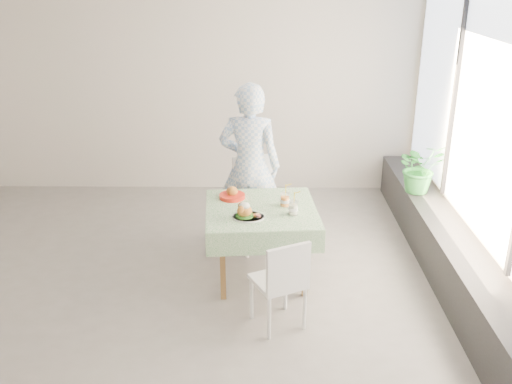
{
  "coord_description": "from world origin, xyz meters",
  "views": [
    {
      "loc": [
        0.97,
        -4.97,
        2.87
      ],
      "look_at": [
        0.9,
        0.07,
        0.89
      ],
      "focal_mm": 40.0,
      "sensor_mm": 36.0,
      "label": 1
    }
  ],
  "objects_px": {
    "chair_far": "(259,221)",
    "diner": "(250,166)",
    "cafe_table": "(261,235)",
    "main_dish": "(246,213)",
    "potted_plant": "(420,167)",
    "chair_near": "(279,299)",
    "juice_cup_orange": "(285,200)"
  },
  "relations": [
    {
      "from": "chair_far",
      "to": "diner",
      "type": "xyz_separation_m",
      "value": [
        -0.1,
        0.09,
        0.6
      ]
    },
    {
      "from": "cafe_table",
      "to": "main_dish",
      "type": "height_order",
      "value": "main_dish"
    },
    {
      "from": "chair_near",
      "to": "juice_cup_orange",
      "type": "bearing_deg",
      "value": 85.23
    },
    {
      "from": "chair_near",
      "to": "potted_plant",
      "type": "xyz_separation_m",
      "value": [
        1.62,
        1.9,
        0.53
      ]
    },
    {
      "from": "chair_far",
      "to": "juice_cup_orange",
      "type": "bearing_deg",
      "value": -67.68
    },
    {
      "from": "chair_near",
      "to": "potted_plant",
      "type": "distance_m",
      "value": 2.55
    },
    {
      "from": "chair_far",
      "to": "chair_near",
      "type": "xyz_separation_m",
      "value": [
        0.18,
        -1.49,
        -0.05
      ]
    },
    {
      "from": "main_dish",
      "to": "potted_plant",
      "type": "relative_size",
      "value": 0.51
    },
    {
      "from": "chair_far",
      "to": "diner",
      "type": "distance_m",
      "value": 0.61
    },
    {
      "from": "potted_plant",
      "to": "chair_near",
      "type": "bearing_deg",
      "value": -130.6
    },
    {
      "from": "chair_near",
      "to": "diner",
      "type": "relative_size",
      "value": 0.46
    },
    {
      "from": "cafe_table",
      "to": "diner",
      "type": "distance_m",
      "value": 0.88
    },
    {
      "from": "cafe_table",
      "to": "chair_far",
      "type": "distance_m",
      "value": 0.69
    },
    {
      "from": "cafe_table",
      "to": "diner",
      "type": "xyz_separation_m",
      "value": [
        -0.13,
        0.76,
        0.44
      ]
    },
    {
      "from": "main_dish",
      "to": "juice_cup_orange",
      "type": "relative_size",
      "value": 1.13
    },
    {
      "from": "cafe_table",
      "to": "diner",
      "type": "relative_size",
      "value": 0.62
    },
    {
      "from": "chair_far",
      "to": "main_dish",
      "type": "relative_size",
      "value": 3.33
    },
    {
      "from": "main_dish",
      "to": "juice_cup_orange",
      "type": "xyz_separation_m",
      "value": [
        0.36,
        0.29,
        0.01
      ]
    },
    {
      "from": "cafe_table",
      "to": "chair_far",
      "type": "bearing_deg",
      "value": 92.28
    },
    {
      "from": "cafe_table",
      "to": "juice_cup_orange",
      "type": "distance_m",
      "value": 0.41
    },
    {
      "from": "chair_far",
      "to": "main_dish",
      "type": "height_order",
      "value": "chair_far"
    },
    {
      "from": "chair_near",
      "to": "chair_far",
      "type": "bearing_deg",
      "value": 96.89
    },
    {
      "from": "diner",
      "to": "main_dish",
      "type": "relative_size",
      "value": 6.06
    },
    {
      "from": "chair_far",
      "to": "juice_cup_orange",
      "type": "height_order",
      "value": "juice_cup_orange"
    },
    {
      "from": "juice_cup_orange",
      "to": "potted_plant",
      "type": "height_order",
      "value": "potted_plant"
    },
    {
      "from": "chair_far",
      "to": "potted_plant",
      "type": "relative_size",
      "value": 1.71
    },
    {
      "from": "cafe_table",
      "to": "main_dish",
      "type": "bearing_deg",
      "value": -120.04
    },
    {
      "from": "potted_plant",
      "to": "main_dish",
      "type": "bearing_deg",
      "value": -145.58
    },
    {
      "from": "chair_near",
      "to": "diner",
      "type": "height_order",
      "value": "diner"
    },
    {
      "from": "main_dish",
      "to": "chair_far",
      "type": "bearing_deg",
      "value": 83.17
    },
    {
      "from": "juice_cup_orange",
      "to": "diner",
      "type": "bearing_deg",
      "value": 116.64
    },
    {
      "from": "diner",
      "to": "juice_cup_orange",
      "type": "bearing_deg",
      "value": 123.77
    }
  ]
}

